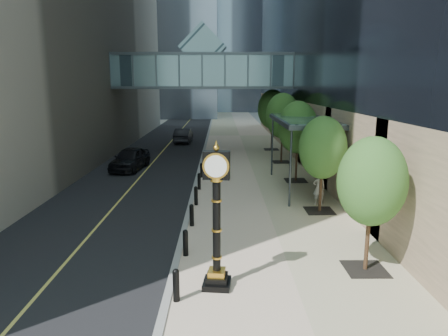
{
  "coord_description": "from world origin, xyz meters",
  "views": [
    {
      "loc": [
        -1.39,
        -9.73,
        6.32
      ],
      "look_at": [
        -1.25,
        7.13,
        2.78
      ],
      "focal_mm": 32.0,
      "sensor_mm": 36.0,
      "label": 1
    }
  ],
  "objects": [
    {
      "name": "bollard_row",
      "position": [
        -2.7,
        9.0,
        0.51
      ],
      "size": [
        0.2,
        16.2,
        0.9
      ],
      "color": "black",
      "rests_on": "sidewalk"
    },
    {
      "name": "sidewalk",
      "position": [
        1.0,
        40.0,
        0.03
      ],
      "size": [
        8.0,
        180.0,
        0.06
      ],
      "primitive_type": "cube",
      "color": "beige",
      "rests_on": "ground"
    },
    {
      "name": "ground",
      "position": [
        0.0,
        0.0,
        0.0
      ],
      "size": [
        320.0,
        320.0,
        0.0
      ],
      "primitive_type": "plane",
      "color": "gray",
      "rests_on": "ground"
    },
    {
      "name": "pedestrian",
      "position": [
        3.81,
        10.63,
        0.95
      ],
      "size": [
        0.66,
        0.44,
        1.78
      ],
      "primitive_type": "imported",
      "rotation": [
        0.0,
        0.0,
        3.17
      ],
      "color": "#A19E94",
      "rests_on": "sidewalk"
    },
    {
      "name": "curb",
      "position": [
        -3.0,
        40.0,
        0.04
      ],
      "size": [
        0.25,
        180.0,
        0.07
      ],
      "primitive_type": "cube",
      "color": "gray",
      "rests_on": "ground"
    },
    {
      "name": "entrance_canopy",
      "position": [
        3.48,
        14.0,
        4.19
      ],
      "size": [
        3.0,
        8.0,
        4.38
      ],
      "color": "#383F44",
      "rests_on": "ground"
    },
    {
      "name": "car_far",
      "position": [
        -5.5,
        34.2,
        0.8
      ],
      "size": [
        1.85,
        4.79,
        1.56
      ],
      "primitive_type": "imported",
      "rotation": [
        0.0,
        0.0,
        3.1
      ],
      "color": "black",
      "rests_on": "road"
    },
    {
      "name": "skywalk",
      "position": [
        -3.0,
        28.0,
        7.71
      ],
      "size": [
        17.0,
        4.2,
        5.8
      ],
      "color": "slate",
      "rests_on": "ground"
    },
    {
      "name": "street_clock",
      "position": [
        -1.52,
        1.86,
        2.02
      ],
      "size": [
        0.93,
        0.93,
        4.53
      ],
      "rotation": [
        0.0,
        0.0,
        -0.11
      ],
      "color": "black",
      "rests_on": "sidewalk"
    },
    {
      "name": "car_near",
      "position": [
        -8.21,
        19.85,
        0.85
      ],
      "size": [
        2.58,
        5.09,
        1.66
      ],
      "primitive_type": "imported",
      "rotation": [
        0.0,
        0.0,
        -0.13
      ],
      "color": "black",
      "rests_on": "road"
    },
    {
      "name": "road",
      "position": [
        -7.0,
        40.0,
        0.01
      ],
      "size": [
        8.0,
        180.0,
        0.02
      ],
      "primitive_type": "cube",
      "color": "black",
      "rests_on": "ground"
    },
    {
      "name": "street_trees",
      "position": [
        3.6,
        18.33,
        3.66
      ],
      "size": [
        2.82,
        28.54,
        5.81
      ],
      "color": "black",
      "rests_on": "sidewalk"
    }
  ]
}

